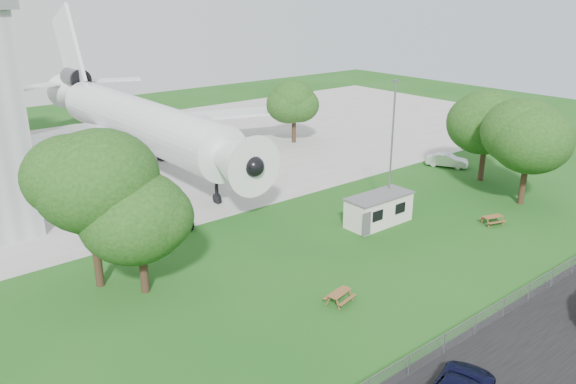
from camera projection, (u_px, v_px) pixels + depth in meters
ground at (377, 267)px, 40.99m from camera, size 160.00×160.00×0.00m
asphalt_strip at (549, 349)px, 31.48m from camera, size 120.00×8.00×0.02m
concrete_apron at (146, 156)px, 68.77m from camera, size 120.00×46.00×0.03m
airliner at (134, 119)px, 64.25m from camera, size 46.36×47.73×17.69m
site_cabin at (379, 209)px, 48.22m from camera, size 6.76×2.76×2.62m
picnic_west at (340, 302)px, 36.23m from camera, size 2.08×1.85×0.76m
picnic_east at (492, 224)px, 48.49m from camera, size 2.18×1.99×0.76m
fence at (493, 322)px, 34.04m from camera, size 58.00×0.04×1.30m
lamp_mast at (391, 151)px, 48.39m from camera, size 0.16×0.16×12.00m
tree_west_big at (88, 182)px, 35.88m from camera, size 7.87×7.87×11.38m
tree_west_small at (139, 224)px, 35.93m from camera, size 7.26×7.26×8.55m
tree_east_front at (530, 137)px, 51.08m from camera, size 8.11×8.11×10.52m
tree_east_back at (487, 123)px, 57.90m from camera, size 7.58×7.58×9.97m
tree_far_apron at (294, 102)px, 73.25m from camera, size 5.96×5.96×8.43m
car_ne_sedan at (447, 160)px, 64.31m from camera, size 3.65×4.83×1.53m
car_apron_van at (164, 223)px, 46.98m from camera, size 5.36×3.80×1.44m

